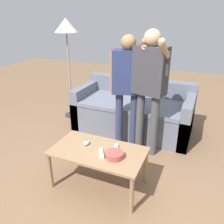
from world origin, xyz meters
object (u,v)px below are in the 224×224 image
(couch, at_px, (134,112))
(player_center, at_px, (127,81))
(snack_bowl, at_px, (114,155))
(game_remote_wand_far, at_px, (116,148))
(floor_lamp, at_px, (66,32))
(player_right, at_px, (150,80))
(coffee_table, at_px, (98,155))
(game_remote_nunchuk, at_px, (86,143))
(game_remote_wand_near, at_px, (101,153))

(couch, xyz_separation_m, player_center, (0.08, -0.57, 0.68))
(snack_bowl, height_order, player_center, player_center)
(couch, relative_size, game_remote_wand_far, 11.99)
(floor_lamp, distance_m, player_right, 1.79)
(player_center, height_order, game_remote_wand_far, player_center)
(floor_lamp, bearing_deg, coffee_table, -49.35)
(player_center, bearing_deg, game_remote_nunchuk, -101.21)
(couch, bearing_deg, coffee_table, -87.04)
(coffee_table, relative_size, snack_bowl, 5.41)
(couch, relative_size, snack_bowl, 9.95)
(floor_lamp, distance_m, player_center, 1.53)
(snack_bowl, xyz_separation_m, floor_lamp, (-1.51, 1.56, 1.03))
(couch, relative_size, game_remote_wand_near, 11.96)
(player_center, bearing_deg, game_remote_wand_near, -85.81)
(game_remote_wand_near, bearing_deg, player_center, 94.19)
(couch, xyz_separation_m, floor_lamp, (-1.22, 0.05, 1.21))
(couch, height_order, player_right, player_right)
(game_remote_wand_far, bearing_deg, couch, 99.97)
(coffee_table, relative_size, game_remote_wand_far, 6.51)
(game_remote_wand_far, bearing_deg, game_remote_nunchuk, -174.15)
(player_right, xyz_separation_m, game_remote_wand_far, (-0.13, -0.78, -0.56))
(game_remote_nunchuk, relative_size, floor_lamp, 0.05)
(game_remote_wand_near, bearing_deg, player_right, 75.95)
(floor_lamp, height_order, game_remote_wand_far, floor_lamp)
(snack_bowl, xyz_separation_m, player_center, (-0.21, 0.94, 0.50))
(floor_lamp, bearing_deg, game_remote_wand_far, -44.28)
(player_center, bearing_deg, coffee_table, -89.96)
(coffee_table, bearing_deg, game_remote_nunchuk, 163.67)
(game_remote_wand_near, distance_m, game_remote_wand_far, 0.17)
(couch, height_order, player_center, player_center)
(couch, relative_size, player_right, 1.13)
(coffee_table, height_order, game_remote_wand_far, game_remote_wand_far)
(coffee_table, xyz_separation_m, snack_bowl, (0.21, -0.05, 0.09))
(snack_bowl, relative_size, player_right, 0.11)
(player_right, bearing_deg, snack_bowl, -95.59)
(coffee_table, bearing_deg, game_remote_wand_near, -41.00)
(coffee_table, distance_m, snack_bowl, 0.23)
(couch, relative_size, player_center, 1.18)
(floor_lamp, relative_size, player_center, 1.10)
(coffee_table, relative_size, game_remote_nunchuk, 11.35)
(floor_lamp, bearing_deg, game_remote_nunchuk, -52.30)
(game_remote_wand_near, height_order, game_remote_wand_far, same)
(couch, bearing_deg, snack_bowl, -79.32)
(coffee_table, relative_size, game_remote_wand_near, 6.50)
(player_center, bearing_deg, game_remote_wand_far, -78.28)
(snack_bowl, height_order, player_right, player_right)
(game_remote_wand_far, bearing_deg, coffee_table, -153.46)
(game_remote_nunchuk, height_order, player_center, player_center)
(snack_bowl, relative_size, floor_lamp, 0.11)
(snack_bowl, relative_size, player_center, 0.12)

